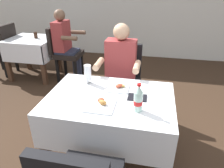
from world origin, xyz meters
TOP-DOWN VIEW (x-y plane):
  - ground_plane at (0.00, 0.00)m, footprint 11.00×11.00m
  - main_dining_table at (-0.04, 0.08)m, footprint 1.15×0.82m
  - chair_far_diner_seat at (-0.04, 0.88)m, footprint 0.44×0.50m
  - seated_diner_far at (-0.06, 0.77)m, footprint 0.50×0.46m
  - plate_near_camera at (-0.08, -0.08)m, footprint 0.24×0.24m
  - plate_far_diner at (0.01, 0.27)m, footprint 0.22×0.22m
  - beer_glass_left at (-0.31, 0.31)m, footprint 0.07×0.07m
  - cola_bottle_primary at (0.23, -0.09)m, footprint 0.07×0.07m
  - napkin_cutlery_set at (0.21, 0.11)m, footprint 0.17×0.19m
  - background_dining_table at (-1.88, 1.82)m, footprint 0.81×0.73m
  - background_chair_left at (-2.50, 1.82)m, footprint 0.50×0.44m
  - background_chair_right at (-1.27, 1.82)m, footprint 0.50×0.44m
  - background_patron at (-1.22, 1.82)m, footprint 0.46×0.50m
  - background_table_tumbler at (-1.79, 1.86)m, footprint 0.06×0.06m

SIDE VIEW (x-z plane):
  - ground_plane at x=0.00m, z-range 0.00..0.00m
  - background_dining_table at x=-1.88m, z-range 0.17..0.92m
  - chair_far_diner_seat at x=-0.04m, z-range 0.07..1.04m
  - background_chair_left at x=-2.50m, z-range 0.07..1.04m
  - background_chair_right at x=-1.27m, z-range 0.07..1.04m
  - main_dining_table at x=-0.04m, z-range 0.20..0.94m
  - seated_diner_far at x=-0.06m, z-range 0.08..1.34m
  - background_patron at x=-1.22m, z-range 0.08..1.34m
  - napkin_cutlery_set at x=0.21m, z-range 0.74..0.76m
  - plate_far_diner at x=0.01m, z-range 0.73..0.78m
  - plate_near_camera at x=-0.08m, z-range 0.73..0.78m
  - background_table_tumbler at x=-1.79m, z-range 0.74..0.85m
  - beer_glass_left at x=-0.31m, z-range 0.75..0.94m
  - cola_bottle_primary at x=0.23m, z-range 0.73..0.97m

